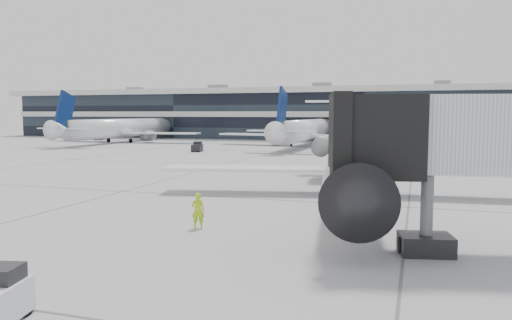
% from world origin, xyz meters
% --- Properties ---
extents(ground, '(220.00, 220.00, 0.00)m').
position_xyz_m(ground, '(0.00, 0.00, 0.00)').
color(ground, gray).
rests_on(ground, ground).
extents(terminal, '(170.00, 22.00, 10.00)m').
position_xyz_m(terminal, '(0.00, 82.00, 5.00)').
color(terminal, black).
rests_on(terminal, ground).
extents(bg_jet_left, '(32.00, 40.00, 9.60)m').
position_xyz_m(bg_jet_left, '(-45.00, 55.00, 0.00)').
color(bg_jet_left, white).
rests_on(bg_jet_left, ground).
extents(bg_jet_center, '(32.00, 40.00, 9.60)m').
position_xyz_m(bg_jet_center, '(-8.00, 55.00, 0.00)').
color(bg_jet_center, white).
rests_on(bg_jet_center, ground).
extents(regional_jet, '(26.16, 32.63, 7.55)m').
position_xyz_m(regional_jet, '(5.94, 3.35, 2.58)').
color(regional_jet, white).
rests_on(regional_jet, ground).
extents(ramp_worker, '(0.76, 0.64, 1.78)m').
position_xyz_m(ramp_worker, '(0.12, -9.00, 0.89)').
color(ramp_worker, '#B0E017').
rests_on(ramp_worker, ground).
extents(traffic_cone, '(0.41, 0.41, 0.60)m').
position_xyz_m(traffic_cone, '(-4.48, 15.51, 0.29)').
color(traffic_cone, '#DA610B').
rests_on(traffic_cone, ground).
extents(far_tug, '(1.85, 2.58, 1.49)m').
position_xyz_m(far_tug, '(-20.81, 36.52, 0.67)').
color(far_tug, black).
rests_on(far_tug, ground).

